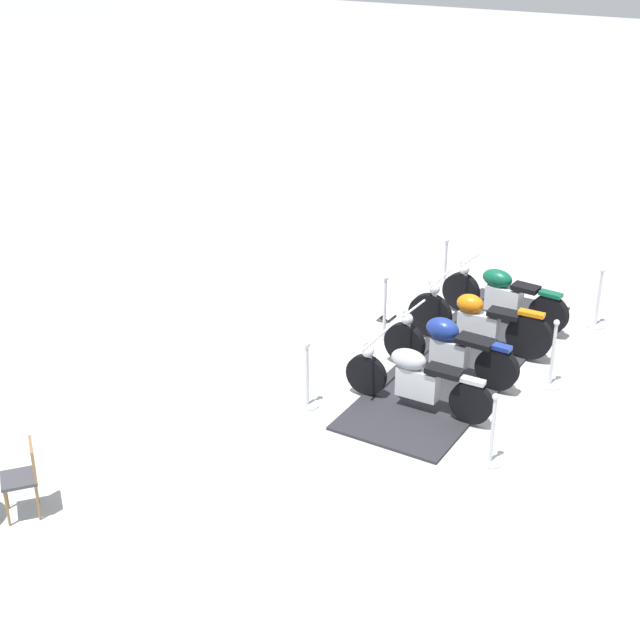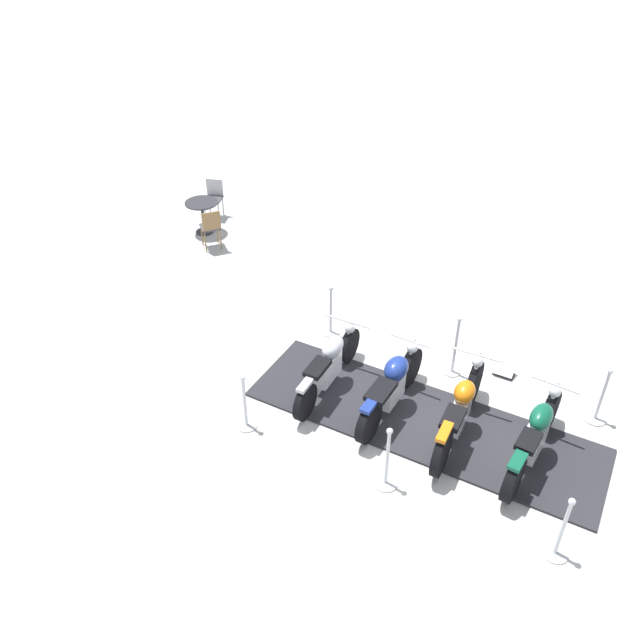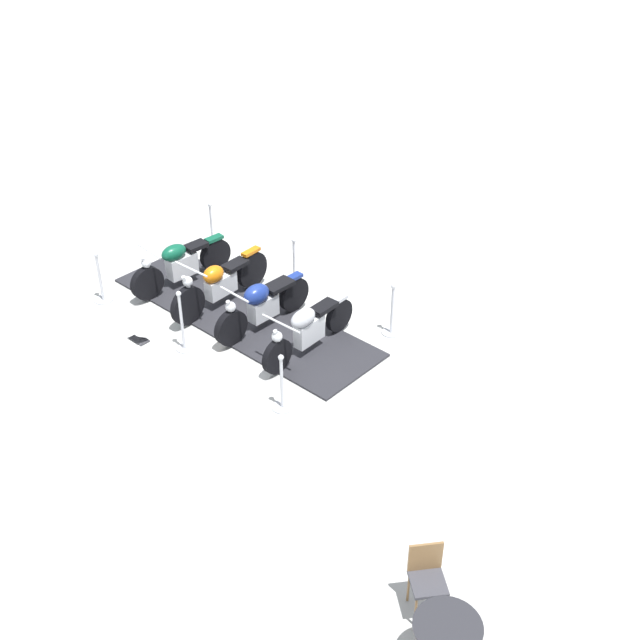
% 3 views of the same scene
% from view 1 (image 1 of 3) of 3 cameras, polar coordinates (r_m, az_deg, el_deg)
% --- Properties ---
extents(ground_plane, '(80.00, 80.00, 0.00)m').
position_cam_1_polar(ground_plane, '(14.53, 8.68, -2.57)').
color(ground_plane, silver).
extents(display_platform, '(1.99, 5.58, 0.04)m').
position_cam_1_polar(display_platform, '(14.52, 8.68, -2.49)').
color(display_platform, '#28282D').
rests_on(display_platform, ground_plane).
extents(motorcycle_forest, '(2.22, 0.69, 0.96)m').
position_cam_1_polar(motorcycle_forest, '(15.72, 11.05, 1.48)').
color(motorcycle_forest, black).
rests_on(motorcycle_forest, display_platform).
extents(motorcycle_copper, '(2.35, 0.80, 1.05)m').
position_cam_1_polar(motorcycle_copper, '(14.77, 9.53, 0.04)').
color(motorcycle_copper, black).
rests_on(motorcycle_copper, display_platform).
extents(motorcycle_navy, '(2.14, 0.69, 0.95)m').
position_cam_1_polar(motorcycle_navy, '(13.86, 7.82, -1.60)').
color(motorcycle_navy, black).
rests_on(motorcycle_navy, display_platform).
extents(motorcycle_chrome, '(2.19, 0.80, 0.90)m').
position_cam_1_polar(motorcycle_chrome, '(12.97, 5.81, -3.52)').
color(motorcycle_chrome, black).
rests_on(motorcycle_chrome, display_platform).
extents(stanchion_right_mid, '(0.29, 0.29, 1.16)m').
position_cam_1_polar(stanchion_right_mid, '(14.84, 3.94, 0.11)').
color(stanchion_right_mid, silver).
rests_on(stanchion_right_mid, ground_plane).
extents(stanchion_right_front, '(0.35, 0.35, 1.02)m').
position_cam_1_polar(stanchion_right_front, '(16.82, 7.59, 2.69)').
color(stanchion_right_front, silver).
rests_on(stanchion_right_front, ground_plane).
extents(stanchion_left_rear, '(0.32, 0.32, 1.01)m').
position_cam_1_polar(stanchion_left_rear, '(12.07, 10.40, -7.25)').
color(stanchion_left_rear, silver).
rests_on(stanchion_left_rear, ground_plane).
extents(stanchion_left_front, '(0.34, 0.34, 1.04)m').
position_cam_1_polar(stanchion_left_front, '(16.04, 16.52, 0.70)').
color(stanchion_left_front, silver).
rests_on(stanchion_left_front, ground_plane).
extents(stanchion_right_rear, '(0.34, 0.34, 1.01)m').
position_cam_1_polar(stanchion_right_rear, '(13.08, -0.79, -4.06)').
color(stanchion_right_rear, silver).
rests_on(stanchion_right_rear, ground_plane).
extents(stanchion_left_mid, '(0.36, 0.36, 1.06)m').
position_cam_1_polar(stanchion_left_mid, '(14.01, 13.90, -2.75)').
color(stanchion_left_mid, silver).
rests_on(stanchion_left_mid, ground_plane).
extents(info_placard, '(0.26, 0.36, 0.22)m').
position_cam_1_polar(info_placard, '(15.77, 4.06, 0.31)').
color(info_placard, '#333338').
rests_on(info_placard, ground_plane).
extents(cafe_chair_near_table, '(0.57, 0.57, 0.93)m').
position_cam_1_polar(cafe_chair_near_table, '(11.40, -17.54, -8.91)').
color(cafe_chair_near_table, olive).
rests_on(cafe_chair_near_table, ground_plane).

